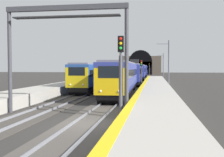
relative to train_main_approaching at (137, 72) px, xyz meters
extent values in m
plane|color=#302D2B|center=(-48.51, 0.00, -2.28)|extent=(320.00, 320.00, 0.00)
cube|color=#ADA89E|center=(-48.51, -4.06, -1.74)|extent=(112.00, 3.64, 1.07)
cube|color=yellow|center=(-48.51, -2.49, -1.20)|extent=(112.00, 0.50, 0.01)
cube|color=#4C4742|center=(-48.51, 0.00, -2.25)|extent=(160.00, 3.19, 0.06)
cube|color=gray|center=(-48.51, 0.72, -2.15)|extent=(160.00, 0.07, 0.15)
cube|color=gray|center=(-48.51, -0.72, -2.15)|extent=(160.00, 0.07, 0.15)
cube|color=#423D38|center=(-48.51, 4.54, -2.25)|extent=(160.00, 2.96, 0.06)
cube|color=gray|center=(-48.51, 5.26, -2.15)|extent=(160.00, 0.07, 0.15)
cube|color=gray|center=(-48.51, 3.82, -2.15)|extent=(160.00, 0.07, 0.15)
cube|color=navy|center=(-31.24, 0.00, 0.12)|extent=(20.27, 3.25, 2.80)
cube|color=black|center=(-31.24, 0.00, 0.41)|extent=(19.46, 3.26, 0.82)
cube|color=slate|center=(-31.24, 0.00, 1.62)|extent=(19.65, 2.82, 0.20)
cube|color=black|center=(-31.24, 0.00, -1.48)|extent=(19.85, 2.91, 0.52)
cylinder|color=black|center=(-39.98, -0.19, -1.81)|extent=(1.00, 2.62, 0.95)
cylinder|color=black|center=(-38.18, -0.15, -1.81)|extent=(1.00, 2.62, 0.95)
cylinder|color=black|center=(-24.30, 0.15, -1.81)|extent=(1.00, 2.62, 0.95)
cylinder|color=black|center=(-22.50, 0.19, -1.81)|extent=(1.00, 2.62, 0.95)
cube|color=#E5B20F|center=(-41.38, -0.22, -0.13)|extent=(0.18, 2.71, 2.31)
cube|color=black|center=(-41.43, -0.22, 0.68)|extent=(0.08, 1.98, 1.01)
sphere|color=#F2EACC|center=(-41.42, -0.99, -0.94)|extent=(0.20, 0.20, 0.20)
sphere|color=#F2EACC|center=(-41.46, 0.56, -0.94)|extent=(0.20, 0.20, 0.20)
cube|color=navy|center=(-10.37, 0.00, 0.12)|extent=(20.27, 3.25, 2.80)
cube|color=black|center=(-10.37, 0.00, 0.42)|extent=(19.46, 3.26, 0.91)
cube|color=slate|center=(-10.37, 0.00, 1.62)|extent=(19.65, 2.82, 0.20)
cube|color=black|center=(-10.37, 0.00, -1.48)|extent=(19.85, 2.91, 0.52)
cylinder|color=black|center=(-19.14, -0.19, -1.81)|extent=(1.00, 2.62, 0.95)
cylinder|color=black|center=(-17.34, -0.15, -1.81)|extent=(1.00, 2.62, 0.95)
cylinder|color=black|center=(-3.39, 0.15, -1.81)|extent=(1.00, 2.62, 0.95)
cylinder|color=black|center=(-1.59, 0.19, -1.81)|extent=(1.00, 2.62, 0.95)
cube|color=navy|center=(10.51, 0.00, 0.12)|extent=(20.27, 3.25, 2.80)
cube|color=black|center=(10.51, 0.00, 0.36)|extent=(19.46, 3.26, 0.94)
cube|color=slate|center=(10.51, 0.00, 1.62)|extent=(19.65, 2.82, 0.20)
cube|color=black|center=(10.51, 0.00, -1.48)|extent=(19.85, 2.91, 0.52)
cylinder|color=black|center=(1.45, -0.19, -1.81)|extent=(1.00, 2.62, 0.95)
cylinder|color=black|center=(3.25, -0.15, -1.81)|extent=(1.00, 2.62, 0.95)
cylinder|color=black|center=(17.76, 0.16, -1.81)|extent=(1.00, 2.62, 0.95)
cylinder|color=black|center=(19.56, 0.19, -1.81)|extent=(1.00, 2.62, 0.95)
cube|color=navy|center=(31.38, 0.00, 0.12)|extent=(20.27, 3.25, 2.80)
cube|color=black|center=(31.38, 0.00, 0.47)|extent=(19.46, 3.26, 0.81)
cube|color=slate|center=(31.38, 0.00, 1.62)|extent=(19.65, 2.82, 0.20)
cube|color=black|center=(31.38, 0.00, -1.48)|extent=(19.85, 2.91, 0.52)
cylinder|color=black|center=(22.59, -0.19, -1.81)|extent=(1.00, 2.62, 0.95)
cylinder|color=black|center=(24.39, -0.15, -1.81)|extent=(1.00, 2.62, 0.95)
cylinder|color=black|center=(38.37, 0.15, -1.81)|extent=(1.00, 2.62, 0.95)
cylinder|color=black|center=(40.17, 0.19, -1.81)|extent=(1.00, 2.62, 0.95)
cube|color=black|center=(-10.37, 0.00, 2.17)|extent=(1.34, 1.72, 0.90)
cube|color=#264C99|center=(-24.99, 4.54, 0.08)|extent=(18.44, 3.12, 2.65)
cube|color=black|center=(-24.99, 4.54, 0.37)|extent=(17.71, 3.13, 0.79)
cube|color=slate|center=(-24.99, 4.54, 1.51)|extent=(17.88, 2.69, 0.20)
cube|color=black|center=(-24.99, 4.54, -1.44)|extent=(18.07, 2.78, 0.55)
cylinder|color=black|center=(-33.01, 4.69, -1.79)|extent=(1.04, 2.56, 0.99)
cylinder|color=black|center=(-31.21, 4.66, -1.79)|extent=(1.04, 2.56, 0.99)
cylinder|color=black|center=(-18.76, 4.42, -1.79)|extent=(1.04, 2.56, 0.99)
cylinder|color=black|center=(-16.96, 4.39, -1.79)|extent=(1.04, 2.56, 0.99)
cube|color=yellow|center=(-34.22, 4.71, -0.10)|extent=(0.17, 2.66, 2.29)
cube|color=black|center=(-34.27, 4.72, 0.61)|extent=(0.08, 1.94, 0.95)
sphere|color=#F2EACC|center=(-34.29, 3.95, -0.89)|extent=(0.20, 0.20, 0.20)
sphere|color=#F2EACC|center=(-34.27, 5.48, -0.89)|extent=(0.20, 0.20, 0.20)
cube|color=#264C99|center=(-6.08, 4.54, 0.08)|extent=(18.44, 3.12, 2.65)
cube|color=black|center=(-6.08, 4.54, 0.31)|extent=(17.71, 3.13, 0.79)
cube|color=slate|center=(-6.08, 4.54, 1.51)|extent=(17.88, 2.69, 0.20)
cube|color=black|center=(-6.08, 4.54, -1.44)|extent=(18.07, 2.78, 0.55)
cylinder|color=black|center=(-14.13, 4.69, -1.79)|extent=(1.04, 2.56, 0.99)
cylinder|color=black|center=(-12.33, 4.66, -1.79)|extent=(1.04, 2.56, 0.99)
cylinder|color=black|center=(0.18, 4.42, -1.79)|extent=(1.04, 2.56, 0.99)
cylinder|color=black|center=(1.98, 4.38, -1.79)|extent=(1.04, 2.56, 0.99)
cube|color=#264C99|center=(12.83, 4.54, 0.08)|extent=(18.44, 3.12, 2.65)
cube|color=black|center=(12.83, 4.54, 0.47)|extent=(17.71, 3.13, 0.92)
cube|color=slate|center=(12.83, 4.54, 1.51)|extent=(17.88, 2.69, 0.20)
cube|color=black|center=(12.83, 4.54, -1.44)|extent=(18.07, 2.78, 0.55)
cylinder|color=black|center=(4.96, 4.69, -1.79)|extent=(1.04, 2.56, 0.99)
cylinder|color=black|center=(6.76, 4.65, -1.79)|extent=(1.04, 2.56, 0.99)
cylinder|color=black|center=(18.90, 4.42, -1.79)|extent=(1.04, 2.56, 0.99)
cylinder|color=black|center=(20.70, 4.39, -1.79)|extent=(1.04, 2.56, 0.99)
cylinder|color=#4C4C54|center=(-46.37, -1.77, -0.11)|extent=(0.16, 0.16, 4.35)
cube|color=black|center=(-46.37, -1.77, 2.59)|extent=(0.20, 0.38, 1.05)
cube|color=#4C4C54|center=(-46.23, -1.77, -0.11)|extent=(0.04, 0.28, 3.91)
sphere|color=red|center=(-46.50, -1.77, 2.92)|extent=(0.20, 0.20, 0.20)
sphere|color=yellow|center=(-46.50, -1.77, 2.62)|extent=(0.20, 0.20, 0.20)
sphere|color=green|center=(-46.50, -1.77, 2.32)|extent=(0.20, 0.20, 0.20)
cylinder|color=#38383D|center=(-18.18, -1.77, -0.52)|extent=(0.16, 0.16, 3.52)
cube|color=black|center=(-18.18, -1.77, 1.76)|extent=(0.20, 0.38, 1.05)
cube|color=#38383D|center=(-18.04, -1.77, -0.52)|extent=(0.04, 0.28, 3.17)
sphere|color=red|center=(-18.31, -1.77, 2.09)|extent=(0.20, 0.20, 0.20)
sphere|color=yellow|center=(-18.31, -1.77, 1.79)|extent=(0.20, 0.20, 0.20)
sphere|color=green|center=(-18.31, -1.77, 1.49)|extent=(0.20, 0.20, 0.20)
cylinder|color=#38383D|center=(52.02, -1.77, -0.12)|extent=(0.16, 0.16, 4.32)
cube|color=black|center=(52.02, -1.77, 2.41)|extent=(0.20, 0.38, 0.75)
cube|color=#38383D|center=(52.16, -1.77, -0.12)|extent=(0.04, 0.28, 3.89)
sphere|color=red|center=(51.89, -1.77, 2.59)|extent=(0.20, 0.20, 0.20)
sphere|color=yellow|center=(51.89, -1.77, 2.29)|extent=(0.20, 0.20, 0.20)
cylinder|color=#3F3F47|center=(-45.31, 6.58, 1.41)|extent=(0.28, 0.28, 7.38)
cylinder|color=#3F3F47|center=(-45.31, -2.04, 1.41)|extent=(0.28, 0.28, 7.38)
cube|color=#3F3F47|center=(-45.31, 2.27, 5.28)|extent=(0.36, 8.89, 0.35)
cube|color=#2D2D33|center=(-45.31, 2.27, 4.65)|extent=(0.70, 7.75, 0.08)
cube|color=#51473D|center=(60.11, 2.27, 1.88)|extent=(2.77, 18.29, 8.33)
cube|color=black|center=(58.67, 2.27, 0.63)|extent=(0.12, 10.24, 5.83)
cylinder|color=black|center=(58.67, 2.27, 3.55)|extent=(0.12, 10.24, 10.24)
cylinder|color=#595B60|center=(-17.38, -6.28, 1.65)|extent=(0.22, 0.22, 7.86)
cylinder|color=#595B60|center=(-17.38, -5.25, 4.97)|extent=(0.08, 2.05, 0.08)
cylinder|color=#595B60|center=(11.65, -6.28, 1.31)|extent=(0.22, 0.22, 7.17)
cylinder|color=#595B60|center=(11.65, -5.44, 4.29)|extent=(0.08, 1.67, 0.08)
camera|label=1|loc=(-64.10, -3.94, 1.10)|focal=44.04mm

